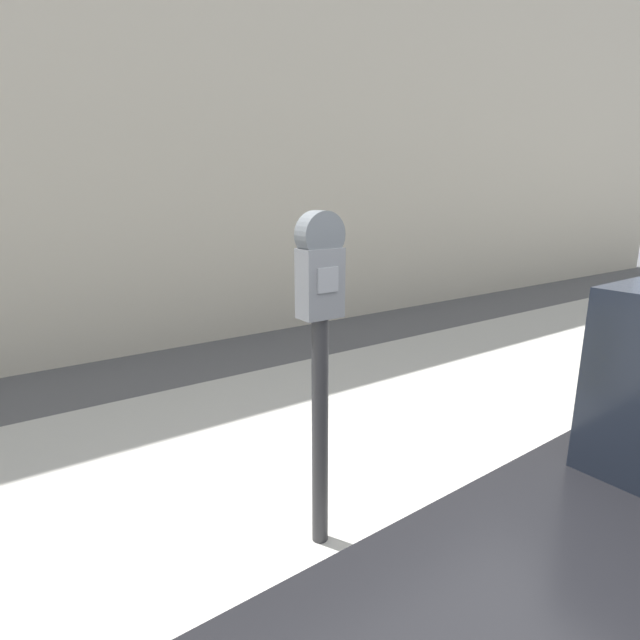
{
  "coord_description": "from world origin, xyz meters",
  "views": [
    {
      "loc": [
        -1.39,
        -0.49,
        1.81
      ],
      "look_at": [
        -0.19,
        1.27,
        1.26
      ],
      "focal_mm": 28.0,
      "sensor_mm": 36.0,
      "label": 1
    }
  ],
  "objects": [
    {
      "name": "parking_meter",
      "position": [
        -0.19,
        1.27,
        1.18
      ],
      "size": [
        0.2,
        0.12,
        1.6
      ],
      "color": "#2D2D30",
      "rests_on": "sidewalk"
    },
    {
      "name": "sidewalk",
      "position": [
        0.0,
        2.2,
        0.07
      ],
      "size": [
        24.0,
        2.8,
        0.14
      ],
      "color": "#ADAAA3",
      "rests_on": "ground_plane"
    },
    {
      "name": "building_facade",
      "position": [
        0.0,
        5.36,
        3.34
      ],
      "size": [
        24.0,
        0.3,
        6.68
      ],
      "color": "beige",
      "rests_on": "ground_plane"
    }
  ]
}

